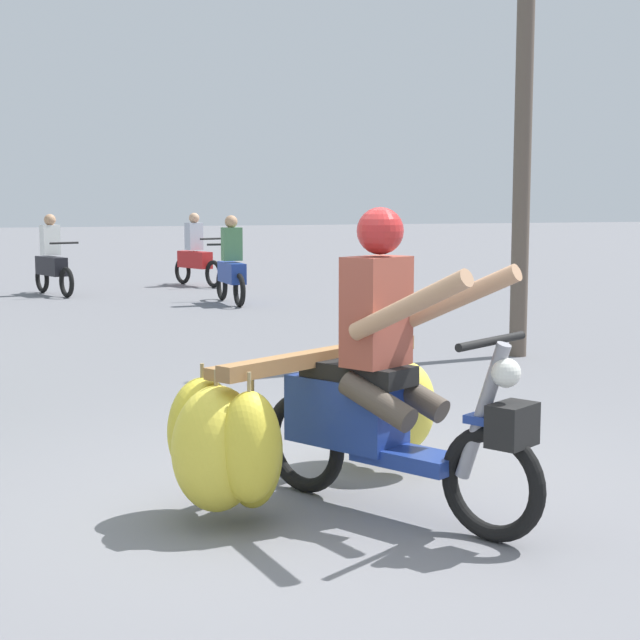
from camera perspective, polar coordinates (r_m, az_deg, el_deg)
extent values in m
plane|color=slate|center=(5.23, 0.38, -10.94)|extent=(120.00, 120.00, 0.00)
torus|color=black|center=(4.73, 10.07, -9.44)|extent=(0.33, 0.53, 0.56)
torus|color=black|center=(5.42, -0.93, -7.21)|extent=(0.33, 0.53, 0.56)
cube|color=navy|center=(4.98, 5.11, -8.03)|extent=(0.47, 0.61, 0.08)
cube|color=navy|center=(5.18, 1.54, -5.38)|extent=(0.54, 0.70, 0.36)
cube|color=black|center=(5.09, 2.24, -3.08)|extent=(0.51, 0.65, 0.10)
cylinder|color=gray|center=(4.68, 9.53, -5.32)|extent=(0.19, 0.28, 0.69)
cylinder|color=black|center=(4.60, 10.03, -1.23)|extent=(0.52, 0.29, 0.04)
sphere|color=silver|center=(4.58, 10.85, -3.06)|extent=(0.14, 0.14, 0.14)
cube|color=black|center=(4.60, 11.22, -6.06)|extent=(0.29, 0.25, 0.20)
cube|color=navy|center=(4.65, 10.15, -5.89)|extent=(0.22, 0.29, 0.04)
cube|color=olive|center=(5.22, 0.28, -2.15)|extent=(1.38, 0.78, 0.08)
cube|color=olive|center=(5.35, -1.18, -2.26)|extent=(1.23, 0.69, 0.06)
ellipsoid|color=yellow|center=(5.94, 2.22, -4.61)|extent=(0.58, 0.57, 0.49)
cylinder|color=#998459|center=(5.89, 2.24, -1.81)|extent=(0.02, 0.02, 0.16)
ellipsoid|color=yellow|center=(5.87, 4.03, -4.03)|extent=(0.44, 0.42, 0.44)
cylinder|color=#998459|center=(5.83, 4.05, -1.66)|extent=(0.02, 0.02, 0.11)
ellipsoid|color=yellow|center=(4.88, -6.06, -7.52)|extent=(0.58, 0.55, 0.63)
cylinder|color=#998459|center=(4.80, -6.12, -3.55)|extent=(0.02, 0.02, 0.11)
ellipsoid|color=gold|center=(4.78, -4.14, -7.45)|extent=(0.41, 0.39, 0.55)
cylinder|color=#998459|center=(4.71, -4.18, -3.81)|extent=(0.02, 0.02, 0.12)
ellipsoid|color=gold|center=(5.04, -6.88, -6.49)|extent=(0.52, 0.52, 0.56)
cylinder|color=#998459|center=(4.98, -6.93, -3.13)|extent=(0.02, 0.02, 0.10)
ellipsoid|color=gold|center=(4.94, -3.96, -7.74)|extent=(0.44, 0.44, 0.58)
cylinder|color=#998459|center=(4.87, -4.00, -3.78)|extent=(0.02, 0.02, 0.18)
ellipsoid|color=yellow|center=(5.74, 5.15, -5.04)|extent=(0.39, 0.36, 0.52)
cylinder|color=#998459|center=(5.69, 5.19, -2.07)|extent=(0.02, 0.02, 0.14)
cube|color=#994738|center=(4.97, 3.33, 0.51)|extent=(0.40, 0.35, 0.56)
sphere|color=#B22626|center=(4.93, 3.55, 5.24)|extent=(0.24, 0.24, 0.24)
cylinder|color=tan|center=(4.92, 7.86, 1.16)|extent=(0.45, 0.66, 0.39)
cylinder|color=tan|center=(4.60, 5.19, 0.80)|extent=(0.37, 0.70, 0.39)
cylinder|color=#4C4238|center=(5.07, 5.35, -4.29)|extent=(0.32, 0.45, 0.27)
cylinder|color=#4C4238|center=(4.85, 3.40, -4.78)|extent=(0.32, 0.45, 0.27)
torus|color=black|center=(16.01, -5.78, 2.08)|extent=(0.09, 0.52, 0.52)
torus|color=black|center=(14.95, -4.76, 1.75)|extent=(0.09, 0.52, 0.52)
cube|color=navy|center=(15.37, -5.20, 2.78)|extent=(0.26, 0.91, 0.32)
cylinder|color=black|center=(15.92, -5.76, 4.44)|extent=(0.50, 0.05, 0.04)
cube|color=#4C7F51|center=(15.32, -5.20, 4.46)|extent=(0.31, 0.21, 0.52)
sphere|color=tan|center=(15.33, -5.23, 5.77)|extent=(0.20, 0.20, 0.20)
torus|color=black|center=(18.39, -6.26, 2.70)|extent=(0.24, 0.52, 0.52)
torus|color=black|center=(19.32, -8.06, 2.88)|extent=(0.24, 0.52, 0.52)
cube|color=red|center=(18.92, -7.36, 3.53)|extent=(0.51, 0.93, 0.32)
cylinder|color=black|center=(18.40, -6.38, 4.76)|extent=(0.49, 0.19, 0.04)
cube|color=#B2B7C6|center=(18.92, -7.41, 4.89)|extent=(0.35, 0.28, 0.52)
sphere|color=tan|center=(18.89, -7.39, 5.95)|extent=(0.20, 0.20, 0.20)
torus|color=black|center=(16.94, -14.64, 2.16)|extent=(0.22, 0.52, 0.52)
torus|color=black|center=(17.96, -15.99, 2.37)|extent=(0.22, 0.52, 0.52)
cube|color=black|center=(17.52, -15.48, 3.07)|extent=(0.47, 0.93, 0.32)
cylinder|color=black|center=(16.94, -14.78, 4.39)|extent=(0.49, 0.17, 0.04)
cube|color=silver|center=(17.52, -15.55, 4.54)|extent=(0.34, 0.27, 0.52)
sphere|color=tan|center=(17.49, -15.57, 5.68)|extent=(0.20, 0.20, 0.20)
cylinder|color=brown|center=(10.33, 11.86, 12.25)|extent=(0.18, 0.18, 5.18)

